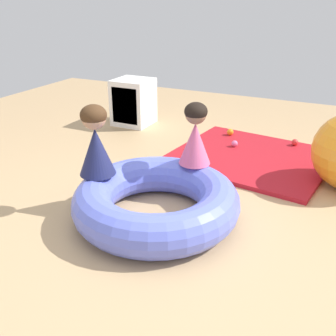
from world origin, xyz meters
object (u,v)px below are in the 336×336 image
object	(u,v)px
play_ball_pink	(235,144)
inflatable_cushion	(156,201)
child_in_pink	(195,134)
play_ball_red	(295,142)
child_in_navy	(96,141)
play_ball_orange	(230,132)
storage_cube	(132,102)

from	to	relation	value
play_ball_pink	inflatable_cushion	bearing A→B (deg)	-94.54
child_in_pink	play_ball_red	distance (m)	1.61
play_ball_red	play_ball_pink	bearing A→B (deg)	-151.24
child_in_pink	inflatable_cushion	bearing A→B (deg)	-170.98
child_in_pink	play_ball_red	size ratio (longest dim) A/B	6.99
child_in_navy	inflatable_cushion	bearing A→B (deg)	-152.41
play_ball_orange	child_in_navy	bearing A→B (deg)	-102.50
play_ball_red	storage_cube	bearing A→B (deg)	179.56
child_in_navy	storage_cube	distance (m)	2.13
child_in_pink	play_ball_pink	size ratio (longest dim) A/B	7.27
child_in_navy	play_ball_orange	bearing A→B (deg)	-80.32
inflatable_cushion	storage_cube	distance (m)	2.30
play_ball_orange	play_ball_pink	bearing A→B (deg)	-65.13
inflatable_cushion	child_in_pink	xyz separation A→B (m)	(0.11, 0.45, 0.38)
child_in_navy	play_ball_orange	size ratio (longest dim) A/B	7.00
child_in_navy	storage_cube	world-z (taller)	child_in_navy
play_ball_red	storage_cube	xyz separation A→B (m)	(-1.99, 0.02, 0.21)
play_ball_red	play_ball_orange	world-z (taller)	play_ball_orange
inflatable_cushion	storage_cube	xyz separation A→B (m)	(-1.30, 1.90, 0.13)
child_in_pink	child_in_navy	xyz separation A→B (m)	(-0.57, -0.49, 0.02)
storage_cube	child_in_navy	bearing A→B (deg)	-66.64
inflatable_cushion	child_in_pink	distance (m)	0.60
child_in_navy	play_ball_pink	bearing A→B (deg)	-87.74
child_in_navy	play_ball_orange	xyz separation A→B (m)	(0.43, 1.95, -0.47)
inflatable_cushion	child_in_pink	world-z (taller)	child_in_pink
child_in_pink	storage_cube	size ratio (longest dim) A/B	0.87
play_ball_pink	storage_cube	bearing A→B (deg)	167.14
child_in_pink	play_ball_pink	bearing A→B (deg)	22.48
inflatable_cushion	child_in_pink	size ratio (longest dim) A/B	2.48
play_ball_pink	storage_cube	world-z (taller)	storage_cube
child_in_navy	play_ball_red	size ratio (longest dim) A/B	7.50
child_in_pink	play_ball_pink	world-z (taller)	child_in_pink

